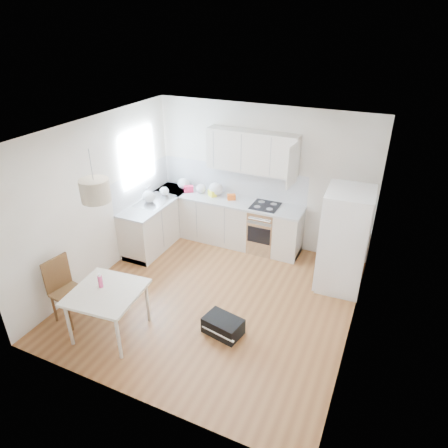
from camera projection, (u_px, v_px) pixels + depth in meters
name	position (u px, v px, depth m)	size (l,w,h in m)	color
floor	(214.00, 298.00, 6.44)	(4.20, 4.20, 0.00)	brown
ceiling	(212.00, 133.00, 5.19)	(4.20, 4.20, 0.00)	white
wall_back	(262.00, 177.00, 7.50)	(4.20, 4.20, 0.00)	beige
wall_left	(99.00, 200.00, 6.59)	(4.20, 4.20, 0.00)	beige
wall_right	(362.00, 256.00, 5.04)	(4.20, 4.20, 0.00)	beige
window_glassblock	(138.00, 157.00, 7.32)	(0.02, 1.00, 1.00)	#BFE0F9
cabinets_back	(226.00, 221.00, 7.91)	(3.00, 0.60, 0.88)	beige
cabinets_left	(158.00, 222.00, 7.86)	(0.60, 1.80, 0.88)	beige
counter_back	(226.00, 200.00, 7.69)	(3.02, 0.64, 0.04)	#A9ABAE
counter_left	(156.00, 201.00, 7.65)	(0.64, 1.82, 0.04)	#A9ABAE
backsplash_back	(232.00, 180.00, 7.79)	(3.00, 0.01, 0.58)	white
backsplash_left	(142.00, 183.00, 7.62)	(0.01, 1.80, 0.58)	white
upper_cabinets	(252.00, 152.00, 7.19)	(1.70, 0.32, 0.75)	beige
range_oven	(264.00, 229.00, 7.61)	(0.50, 0.61, 0.88)	silver
sink	(155.00, 201.00, 7.60)	(0.50, 0.80, 0.16)	silver
refrigerator	(345.00, 240.00, 6.41)	(0.82, 0.85, 1.70)	white
dining_table	(107.00, 296.00, 5.46)	(1.00, 1.00, 0.72)	beige
dining_chair	(69.00, 292.00, 5.78)	(0.42, 0.42, 1.00)	#472D15
drink_bottle	(100.00, 280.00, 5.46)	(0.06, 0.06, 0.22)	#E03E79
gym_bag	(223.00, 326.00, 5.69)	(0.54, 0.35, 0.25)	black
pendant_lamp	(95.00, 191.00, 4.80)	(0.36, 0.36, 0.28)	tan
grocery_bag_a	(184.00, 184.00, 8.07)	(0.25, 0.22, 0.23)	silver
grocery_bag_b	(201.00, 189.00, 7.90)	(0.21, 0.18, 0.19)	silver
grocery_bag_c	(216.00, 189.00, 7.78)	(0.29, 0.24, 0.26)	silver
grocery_bag_d	(164.00, 191.00, 7.80)	(0.19, 0.16, 0.17)	silver
grocery_bag_e	(149.00, 196.00, 7.50)	(0.25, 0.22, 0.23)	silver
snack_orange	(231.00, 197.00, 7.62)	(0.15, 0.10, 0.11)	#DB5513
snack_yellow	(212.00, 193.00, 7.78)	(0.17, 0.11, 0.12)	#FFFA28
snack_red	(189.00, 189.00, 7.96)	(0.18, 0.11, 0.12)	#BB173C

